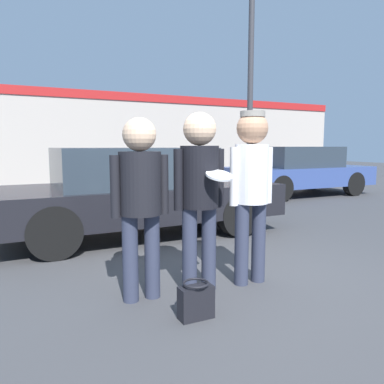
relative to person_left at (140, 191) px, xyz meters
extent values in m
plane|color=#3F3F42|center=(0.99, 0.23, -1.06)|extent=(56.00, 56.00, 0.00)
cube|color=#B2A89E|center=(0.99, 10.58, 0.68)|extent=(24.00, 0.18, 3.46)
cube|color=#B21E1E|center=(0.99, 10.47, 2.26)|extent=(24.00, 0.04, 0.30)
cylinder|color=#2D3347|center=(-0.11, 0.00, -0.64)|extent=(0.15, 0.15, 0.84)
cylinder|color=#2D3347|center=(0.11, 0.00, -0.64)|extent=(0.15, 0.15, 0.84)
cylinder|color=black|center=(0.00, 0.00, 0.08)|extent=(0.40, 0.40, 0.59)
cylinder|color=black|center=(-0.24, 0.00, 0.05)|extent=(0.09, 0.09, 0.58)
cylinder|color=black|center=(0.24, 0.00, 0.05)|extent=(0.09, 0.09, 0.58)
sphere|color=#DBB28E|center=(0.00, 0.00, 0.53)|extent=(0.31, 0.31, 0.31)
cylinder|color=#2D3347|center=(0.49, -0.06, -0.62)|extent=(0.15, 0.15, 0.87)
cylinder|color=#2D3347|center=(0.71, -0.06, -0.62)|extent=(0.15, 0.15, 0.87)
cylinder|color=black|center=(0.60, -0.06, 0.12)|extent=(0.38, 0.38, 0.62)
cylinder|color=black|center=(0.37, -0.06, 0.10)|extent=(0.09, 0.09, 0.60)
cylinder|color=black|center=(0.83, -0.06, 0.10)|extent=(0.09, 0.09, 0.60)
sphere|color=#DBB28E|center=(0.60, -0.06, 0.59)|extent=(0.33, 0.33, 0.33)
cylinder|color=white|center=(0.67, -0.33, 0.15)|extent=(0.26, 0.25, 0.10)
cylinder|color=#2D3347|center=(1.09, -0.10, -0.62)|extent=(0.15, 0.15, 0.88)
cylinder|color=#2D3347|center=(1.31, -0.10, -0.62)|extent=(0.15, 0.15, 0.88)
cylinder|color=silver|center=(1.20, -0.10, 0.13)|extent=(0.35, 0.35, 0.62)
cylinder|color=silver|center=(0.98, -0.10, 0.11)|extent=(0.09, 0.09, 0.60)
cylinder|color=silver|center=(1.41, -0.10, 0.11)|extent=(0.09, 0.09, 0.60)
sphere|color=tan|center=(1.20, -0.10, 0.61)|extent=(0.33, 0.33, 0.33)
cylinder|color=gray|center=(1.20, -0.10, 0.75)|extent=(0.26, 0.26, 0.06)
cube|color=black|center=(0.83, 2.61, -0.49)|extent=(4.63, 1.95, 0.53)
cube|color=#28333D|center=(0.73, 2.61, 0.09)|extent=(2.41, 1.68, 0.62)
cylinder|color=black|center=(2.26, 3.48, -0.70)|extent=(0.72, 0.22, 0.72)
cylinder|color=black|center=(2.26, 1.73, -0.70)|extent=(0.72, 0.22, 0.72)
cylinder|color=black|center=(-0.61, 3.48, -0.70)|extent=(0.72, 0.22, 0.72)
cylinder|color=black|center=(-0.61, 1.73, -0.70)|extent=(0.72, 0.22, 0.72)
cube|color=#334784|center=(6.80, 5.37, -0.48)|extent=(4.47, 1.95, 0.56)
cube|color=#28333D|center=(6.71, 5.37, 0.11)|extent=(2.33, 1.67, 0.60)
cylinder|color=black|center=(8.19, 6.25, -0.70)|extent=(0.71, 0.22, 0.71)
cylinder|color=black|center=(8.19, 4.50, -0.70)|extent=(0.71, 0.22, 0.71)
cylinder|color=black|center=(5.42, 6.25, -0.70)|extent=(0.71, 0.22, 0.71)
cylinder|color=black|center=(5.42, 4.50, -0.70)|extent=(0.71, 0.22, 0.71)
cylinder|color=#38383D|center=(3.62, 3.42, 1.90)|extent=(0.12, 0.12, 5.91)
cube|color=black|center=(0.28, -0.61, -0.91)|extent=(0.30, 0.14, 0.29)
torus|color=black|center=(0.28, -0.61, -0.74)|extent=(0.23, 0.23, 0.02)
camera|label=1|loc=(-1.11, -3.35, 0.42)|focal=35.00mm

